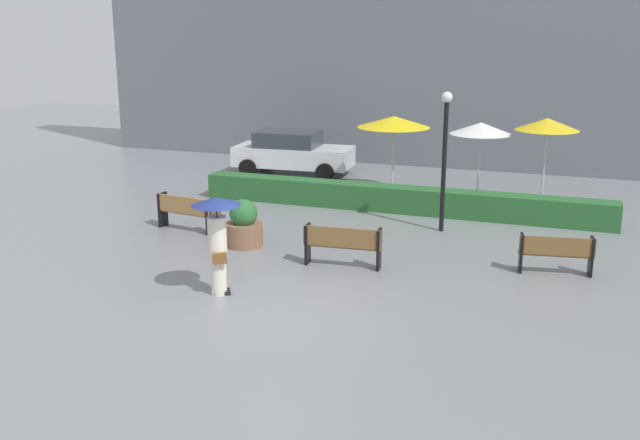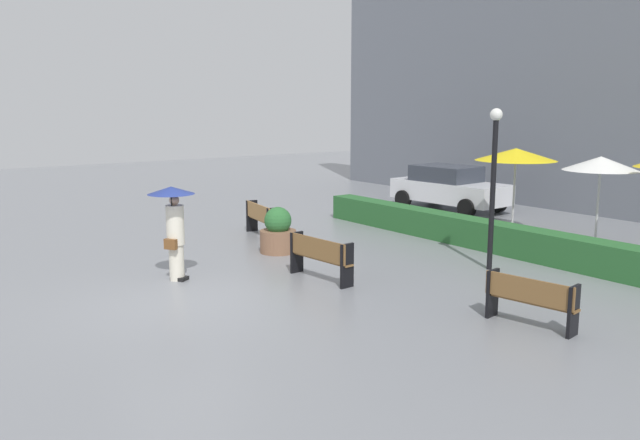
{
  "view_description": "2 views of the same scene",
  "coord_description": "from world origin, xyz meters",
  "px_view_note": "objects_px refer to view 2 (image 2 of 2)",
  "views": [
    {
      "loc": [
        5.15,
        -11.75,
        5.3
      ],
      "look_at": [
        -0.26,
        3.22,
        1.0
      ],
      "focal_mm": 40.93,
      "sensor_mm": 36.0,
      "label": 1
    },
    {
      "loc": [
        11.38,
        -4.96,
        3.74
      ],
      "look_at": [
        1.01,
        2.6,
        1.46
      ],
      "focal_mm": 36.79,
      "sensor_mm": 36.0,
      "label": 2
    }
  ],
  "objects_px": {
    "patio_umbrella_yellow": "(516,155)",
    "patio_umbrella_white": "(601,164)",
    "parked_car": "(449,187)",
    "bench_far_right": "(530,298)",
    "lamp_post": "(494,171)",
    "bench_mid_center": "(319,255)",
    "bench_far_left": "(261,217)",
    "pedestrian_with_umbrella": "(174,220)",
    "planter_pot": "(278,233)"
  },
  "relations": [
    {
      "from": "patio_umbrella_yellow",
      "to": "patio_umbrella_white",
      "type": "xyz_separation_m",
      "value": [
        2.73,
        -0.21,
        -0.05
      ]
    },
    {
      "from": "parked_car",
      "to": "bench_far_right",
      "type": "bearing_deg",
      "value": -40.81
    },
    {
      "from": "bench_far_right",
      "to": "parked_car",
      "type": "bearing_deg",
      "value": 139.19
    },
    {
      "from": "patio_umbrella_yellow",
      "to": "patio_umbrella_white",
      "type": "bearing_deg",
      "value": -4.39
    },
    {
      "from": "lamp_post",
      "to": "patio_umbrella_white",
      "type": "height_order",
      "value": "lamp_post"
    },
    {
      "from": "patio_umbrella_yellow",
      "to": "bench_mid_center",
      "type": "bearing_deg",
      "value": -84.12
    },
    {
      "from": "bench_mid_center",
      "to": "lamp_post",
      "type": "distance_m",
      "value": 4.36
    },
    {
      "from": "bench_far_left",
      "to": "pedestrian_with_umbrella",
      "type": "height_order",
      "value": "pedestrian_with_umbrella"
    },
    {
      "from": "bench_mid_center",
      "to": "patio_umbrella_white",
      "type": "distance_m",
      "value": 7.74
    },
    {
      "from": "pedestrian_with_umbrella",
      "to": "planter_pot",
      "type": "relative_size",
      "value": 1.74
    },
    {
      "from": "bench_far_right",
      "to": "lamp_post",
      "type": "height_order",
      "value": "lamp_post"
    },
    {
      "from": "planter_pot",
      "to": "parked_car",
      "type": "relative_size",
      "value": 0.27
    },
    {
      "from": "bench_far_left",
      "to": "planter_pot",
      "type": "relative_size",
      "value": 1.48
    },
    {
      "from": "parked_car",
      "to": "bench_mid_center",
      "type": "bearing_deg",
      "value": -61.91
    },
    {
      "from": "bench_far_left",
      "to": "bench_far_right",
      "type": "bearing_deg",
      "value": -1.98
    },
    {
      "from": "parked_car",
      "to": "pedestrian_with_umbrella",
      "type": "bearing_deg",
      "value": -74.94
    },
    {
      "from": "bench_mid_center",
      "to": "parked_car",
      "type": "xyz_separation_m",
      "value": [
        -4.98,
        9.33,
        0.26
      ]
    },
    {
      "from": "bench_mid_center",
      "to": "lamp_post",
      "type": "bearing_deg",
      "value": 67.43
    },
    {
      "from": "patio_umbrella_yellow",
      "to": "parked_car",
      "type": "bearing_deg",
      "value": 156.46
    },
    {
      "from": "parked_car",
      "to": "patio_umbrella_white",
      "type": "bearing_deg",
      "value": -16.4
    },
    {
      "from": "bench_mid_center",
      "to": "pedestrian_with_umbrella",
      "type": "xyz_separation_m",
      "value": [
        -1.79,
        -2.51,
        0.77
      ]
    },
    {
      "from": "patio_umbrella_white",
      "to": "pedestrian_with_umbrella",
      "type": "bearing_deg",
      "value": -110.97
    },
    {
      "from": "lamp_post",
      "to": "parked_car",
      "type": "height_order",
      "value": "lamp_post"
    },
    {
      "from": "pedestrian_with_umbrella",
      "to": "parked_car",
      "type": "height_order",
      "value": "pedestrian_with_umbrella"
    },
    {
      "from": "bench_far_right",
      "to": "patio_umbrella_yellow",
      "type": "distance_m",
      "value": 8.48
    },
    {
      "from": "lamp_post",
      "to": "patio_umbrella_yellow",
      "type": "bearing_deg",
      "value": 121.36
    },
    {
      "from": "patio_umbrella_yellow",
      "to": "bench_far_left",
      "type": "bearing_deg",
      "value": -123.94
    },
    {
      "from": "planter_pot",
      "to": "parked_car",
      "type": "bearing_deg",
      "value": 104.31
    },
    {
      "from": "bench_mid_center",
      "to": "lamp_post",
      "type": "xyz_separation_m",
      "value": [
        1.54,
        3.7,
        1.7
      ]
    },
    {
      "from": "planter_pot",
      "to": "lamp_post",
      "type": "bearing_deg",
      "value": 34.62
    },
    {
      "from": "bench_far_left",
      "to": "lamp_post",
      "type": "height_order",
      "value": "lamp_post"
    },
    {
      "from": "bench_mid_center",
      "to": "patio_umbrella_yellow",
      "type": "bearing_deg",
      "value": 95.88
    },
    {
      "from": "planter_pot",
      "to": "patio_umbrella_white",
      "type": "distance_m",
      "value": 8.29
    },
    {
      "from": "pedestrian_with_umbrella",
      "to": "parked_car",
      "type": "relative_size",
      "value": 0.47
    },
    {
      "from": "pedestrian_with_umbrella",
      "to": "patio_umbrella_white",
      "type": "distance_m",
      "value": 10.53
    },
    {
      "from": "lamp_post",
      "to": "parked_car",
      "type": "distance_m",
      "value": 8.73
    },
    {
      "from": "bench_mid_center",
      "to": "patio_umbrella_white",
      "type": "xyz_separation_m",
      "value": [
        1.96,
        7.28,
        1.71
      ]
    },
    {
      "from": "bench_far_left",
      "to": "planter_pot",
      "type": "distance_m",
      "value": 2.19
    },
    {
      "from": "parked_car",
      "to": "bench_far_left",
      "type": "bearing_deg",
      "value": -89.03
    },
    {
      "from": "pedestrian_with_umbrella",
      "to": "lamp_post",
      "type": "relative_size",
      "value": 0.56
    },
    {
      "from": "lamp_post",
      "to": "bench_mid_center",
      "type": "bearing_deg",
      "value": -112.57
    },
    {
      "from": "bench_far_left",
      "to": "patio_umbrella_yellow",
      "type": "bearing_deg",
      "value": 56.06
    },
    {
      "from": "bench_far_left",
      "to": "patio_umbrella_yellow",
      "type": "relative_size",
      "value": 0.69
    },
    {
      "from": "bench_mid_center",
      "to": "patio_umbrella_white",
      "type": "height_order",
      "value": "patio_umbrella_white"
    },
    {
      "from": "bench_far_right",
      "to": "lamp_post",
      "type": "relative_size",
      "value": 0.44
    },
    {
      "from": "bench_mid_center",
      "to": "parked_car",
      "type": "bearing_deg",
      "value": 118.09
    },
    {
      "from": "bench_mid_center",
      "to": "planter_pot",
      "type": "xyz_separation_m",
      "value": [
        -2.78,
        0.72,
        -0.05
      ]
    },
    {
      "from": "pedestrian_with_umbrella",
      "to": "lamp_post",
      "type": "bearing_deg",
      "value": 61.8
    },
    {
      "from": "bench_far_left",
      "to": "lamp_post",
      "type": "distance_m",
      "value": 6.98
    },
    {
      "from": "bench_far_right",
      "to": "planter_pot",
      "type": "xyz_separation_m",
      "value": [
        -7.31,
        -0.4,
        -0.0
      ]
    }
  ]
}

